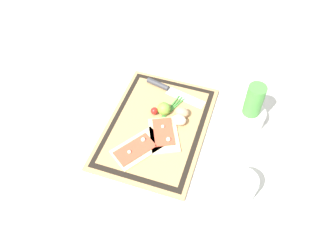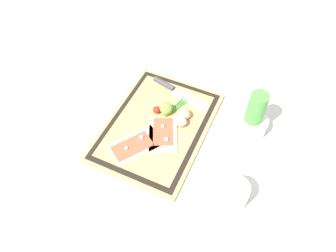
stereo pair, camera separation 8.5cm
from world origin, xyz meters
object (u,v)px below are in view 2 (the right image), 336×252
Objects in this scene: egg_brown at (184,114)px; lime at (166,108)px; pizza_slice_far at (163,134)px; sauce_jar at (233,195)px; cherry_tomato_red at (157,110)px; pizza_slice_near at (135,145)px; knife at (171,88)px; herb_pot at (253,119)px; egg_pink at (180,121)px.

egg_brown is 0.07m from lime.
pizza_slice_far is 1.98× the size of sauce_jar.
cherry_tomato_red is (-0.09, -0.07, 0.01)m from pizza_slice_far.
sauce_jar reaches higher than egg_brown.
pizza_slice_near is at bearing -39.13° from pizza_slice_far.
knife is at bearing -137.98° from egg_brown.
lime is 0.33m from herb_pot.
egg_pink is at bearing -69.22° from herb_pot.
herb_pot reaches higher than pizza_slice_near.
lime is at bearing 112.21° from cherry_tomato_red.
cherry_tomato_red is at bearing -120.31° from sauce_jar.
lime reaches higher than knife.
pizza_slice_near is at bearing -96.97° from sauce_jar.
egg_brown is at bearing -77.40° from herb_pot.
herb_pot reaches higher than knife.
herb_pot is (-0.26, 0.36, 0.05)m from pizza_slice_near.
knife is 0.19m from egg_pink.
pizza_slice_near is 0.20m from egg_pink.
egg_brown is at bearing -178.10° from egg_pink.
egg_brown is 0.27× the size of herb_pot.
sauce_jar is at bearing 66.67° from pizza_slice_far.
herb_pot reaches higher than pizza_slice_far.
lime reaches higher than pizza_slice_far.
knife is at bearing -164.96° from lime.
herb_pot is 0.31m from sauce_jar.
egg_brown is (-0.20, 0.11, 0.02)m from pizza_slice_near.
sauce_jar is at bearing 48.58° from egg_brown.
herb_pot is at bearing 120.02° from pizza_slice_far.
knife is 2.75× the size of sauce_jar.
pizza_slice_far is 0.11m from lime.
pizza_slice_near reaches higher than knife.
egg_pink is at bearing 145.52° from pizza_slice_near.
sauce_jar is at bearing 59.69° from cherry_tomato_red.
pizza_slice_near is at bearing -11.30° from lime.
pizza_slice_far is at bearing 16.50° from knife.
egg_brown reaches higher than pizza_slice_near.
sauce_jar is (0.30, 0.03, -0.03)m from herb_pot.
sauce_jar is (0.24, 0.35, 0.00)m from lime.
knife is 0.16m from egg_brown.
egg_brown is (-0.11, 0.04, 0.02)m from pizza_slice_far.
lime is (-0.03, -0.07, 0.00)m from egg_pink.
egg_pink is 0.57× the size of sauce_jar.
pizza_slice_far is 3.46× the size of egg_brown.
sauce_jar is (0.21, 0.28, 0.01)m from egg_pink.
herb_pot is 2.09× the size of sauce_jar.
cherry_tomato_red is (0.14, -0.00, 0.01)m from knife.
pizza_slice_near is 0.20m from lime.
pizza_slice_far is at bearing 140.87° from pizza_slice_near.
herb_pot is (-0.06, 0.25, 0.03)m from egg_brown.
knife is 5.18× the size of lime.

